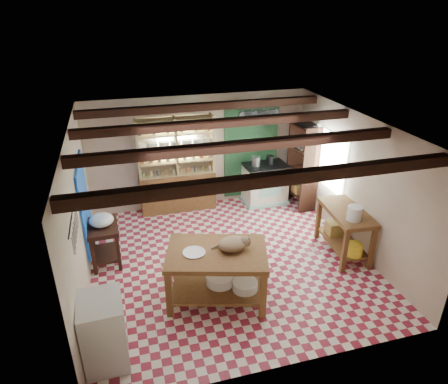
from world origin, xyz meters
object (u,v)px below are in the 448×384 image
object	(u,v)px
stove	(265,183)
white_cabinet	(104,331)
prep_table	(105,244)
cat	(233,244)
right_counter	(344,232)
work_table	(217,274)

from	to	relation	value
stove	white_cabinet	size ratio (longest dim) A/B	0.99
prep_table	cat	xyz separation A→B (m)	(1.99, -1.51, 0.60)
white_cabinet	right_counter	world-z (taller)	white_cabinet
prep_table	right_counter	distance (m)	4.47
cat	work_table	bearing A→B (deg)	-178.69
work_table	cat	xyz separation A→B (m)	(0.25, -0.02, 0.55)
white_cabinet	cat	xyz separation A→B (m)	(2.01, 0.83, 0.49)
work_table	cat	distance (m)	0.60
stove	white_cabinet	world-z (taller)	white_cabinet
stove	prep_table	distance (m)	4.03
white_cabinet	right_counter	xyz separation A→B (m)	(4.40, 1.45, -0.04)
work_table	stove	world-z (taller)	stove
work_table	cat	world-z (taller)	cat
stove	prep_table	size ratio (longest dim) A/B	1.26
work_table	right_counter	xyz separation A→B (m)	(2.65, 0.60, 0.02)
prep_table	cat	distance (m)	2.57
cat	right_counter	bearing A→B (deg)	20.75
prep_table	white_cabinet	size ratio (longest dim) A/B	0.78
prep_table	stove	bearing A→B (deg)	20.56
white_cabinet	prep_table	bearing A→B (deg)	87.72
right_counter	cat	size ratio (longest dim) A/B	2.75
prep_table	cat	size ratio (longest dim) A/B	1.68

